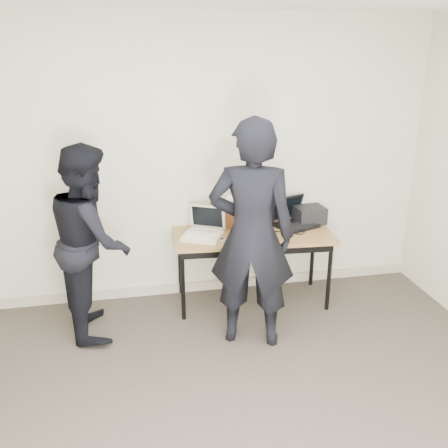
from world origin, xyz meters
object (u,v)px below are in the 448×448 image
object	(u,v)px
desk	(253,239)
person_observer	(91,241)
laptop_center	(254,228)
person_typist	(252,235)
laptop_right	(293,219)
equipment_box	(309,215)
leather_satchel	(230,215)
laptop_beige	(204,231)

from	to	relation	value
desk	person_observer	xyz separation A→B (m)	(-1.48, -0.18, 0.18)
laptop_center	person_typist	size ratio (longest dim) A/B	0.24
desk	laptop_center	distance (m)	0.12
laptop_center	person_typist	distance (m)	0.67
laptop_center	person_observer	size ratio (longest dim) A/B	0.27
desk	person_typist	world-z (taller)	person_typist
laptop_right	equipment_box	bearing A→B (deg)	-8.41
desk	leather_satchel	distance (m)	0.34
desk	person_observer	bearing A→B (deg)	-169.23
laptop_right	person_typist	distance (m)	1.03
desk	equipment_box	world-z (taller)	equipment_box
laptop_beige	person_typist	xyz separation A→B (m)	(0.29, -0.65, 0.19)
equipment_box	person_typist	world-z (taller)	person_typist
leather_satchel	person_observer	world-z (taller)	person_observer
equipment_box	laptop_center	bearing A→B (deg)	-161.36
equipment_box	desk	bearing A→B (deg)	-163.08
desk	person_typist	bearing A→B (deg)	-102.11
laptop_center	leather_satchel	xyz separation A→B (m)	(-0.18, 0.25, 0.06)
person_typist	person_observer	size ratio (longest dim) A/B	1.15
leather_satchel	person_typist	distance (m)	0.88
laptop_beige	laptop_right	size ratio (longest dim) A/B	0.94
person_observer	person_typist	bearing A→B (deg)	-115.27
laptop_center	equipment_box	size ratio (longest dim) A/B	1.60
equipment_box	person_typist	distance (m)	1.18
leather_satchel	laptop_right	bearing A→B (deg)	-4.98
leather_satchel	person_typist	xyz separation A→B (m)	(-0.00, -0.87, 0.11)
leather_satchel	desk	bearing A→B (deg)	-49.90
leather_satchel	person_typist	size ratio (longest dim) A/B	0.19
laptop_beige	person_observer	size ratio (longest dim) A/B	0.27
laptop_beige	leather_satchel	xyz separation A→B (m)	(0.29, 0.22, 0.07)
laptop_center	person_observer	bearing A→B (deg)	-155.83
laptop_center	person_observer	distance (m)	1.49
equipment_box	person_observer	world-z (taller)	person_observer
laptop_right	equipment_box	distance (m)	0.19
person_observer	laptop_beige	bearing A→B (deg)	-84.74
equipment_box	person_observer	xyz separation A→B (m)	(-2.11, -0.38, 0.03)
desk	laptop_beige	xyz separation A→B (m)	(-0.47, 0.01, 0.11)
laptop_beige	equipment_box	xyz separation A→B (m)	(1.10, 0.18, 0.03)
person_observer	laptop_center	bearing A→B (deg)	-89.41
desk	leather_satchel	bearing A→B (deg)	131.90
laptop_right	person_observer	size ratio (longest dim) A/B	0.29
laptop_center	leather_satchel	bearing A→B (deg)	144.38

